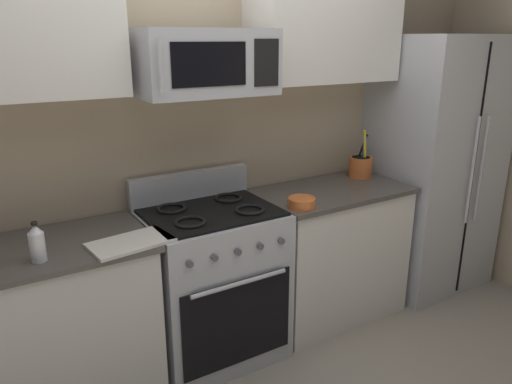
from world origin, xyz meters
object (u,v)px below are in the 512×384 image
refrigerator (433,166)px  microwave (204,62)px  range_oven (213,282)px  bottle_vinegar (37,243)px  utensil_crock (361,166)px  cutting_board (131,243)px  prep_bowl (302,202)px

refrigerator → microwave: size_ratio=2.61×
range_oven → bottle_vinegar: size_ratio=5.88×
utensil_crock → cutting_board: utensil_crock is taller
range_oven → microwave: microwave is taller
microwave → cutting_board: (-0.52, -0.22, -0.82)m
cutting_board → prep_bowl: size_ratio=2.37×
utensil_crock → bottle_vinegar: size_ratio=1.85×
refrigerator → bottle_vinegar: 2.78m
range_oven → bottle_vinegar: bearing=-170.3°
utensil_crock → range_oven: bearing=-174.7°
bottle_vinegar → utensil_crock: bearing=7.2°
refrigerator → cutting_board: 2.38m
range_oven → refrigerator: refrigerator is taller
microwave → utensil_crock: microwave is taller
refrigerator → cutting_board: (-2.37, -0.17, -0.02)m
range_oven → cutting_board: 0.71m
microwave → range_oven: bearing=-89.9°
range_oven → cutting_board: size_ratio=2.84×
bottle_vinegar → prep_bowl: bottle_vinegar is taller
refrigerator → utensil_crock: bearing=167.6°
cutting_board → bottle_vinegar: bottle_vinegar is taller
microwave → cutting_board: size_ratio=1.88×
utensil_crock → microwave: bearing=-175.8°
utensil_crock → prep_bowl: (-0.75, -0.31, -0.05)m
range_oven → prep_bowl: range_oven is taller
utensil_crock → bottle_vinegar: (-2.17, -0.27, 0.00)m
microwave → cutting_board: bearing=-157.5°
refrigerator → prep_bowl: (-1.36, -0.18, 0.00)m
range_oven → cutting_board: bearing=-160.0°
utensil_crock → cutting_board: size_ratio=0.90×
bottle_vinegar → prep_bowl: (1.42, -0.04, -0.05)m
microwave → bottle_vinegar: (-0.92, -0.18, -0.74)m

